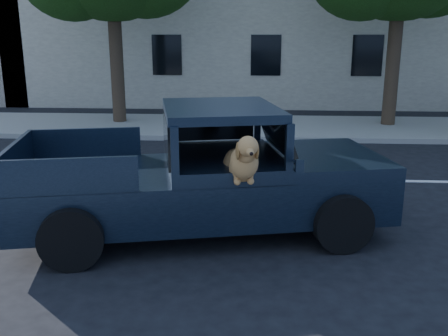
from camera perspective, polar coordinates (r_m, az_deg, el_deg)
The scene contains 5 objects.
ground at distance 7.67m, azimuth -1.48°, elevation -8.28°, with size 120.00×120.00×0.00m, color black.
far_sidewalk at distance 16.49m, azimuth 1.40°, elevation 4.74°, with size 60.00×4.00×0.15m, color gray.
lane_stripes at distance 10.93m, azimuth 10.66°, elevation -1.30°, with size 21.60×0.14×0.01m, color silver, non-canonical shape.
building_main at distance 23.67m, azimuth 9.92°, elevation 18.44°, with size 26.00×6.00×9.00m, color beige.
pickup_truck at distance 7.81m, azimuth -3.00°, elevation -2.59°, with size 5.91×3.39×2.00m.
Camera 1 is at (0.65, -7.01, 3.05)m, focal length 40.00 mm.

